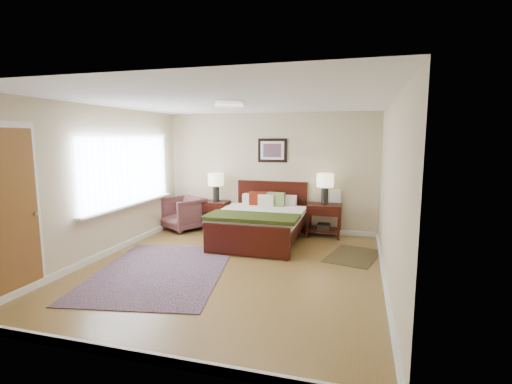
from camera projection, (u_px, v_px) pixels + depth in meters
floor at (231, 268)px, 5.68m from camera, size 5.00×5.00×0.00m
back_wall at (270, 173)px, 7.88m from camera, size 4.50×0.04×2.50m
front_wall at (130, 225)px, 3.12m from camera, size 4.50×0.04×2.50m
left_wall at (101, 183)px, 6.10m from camera, size 0.04×5.00×2.50m
right_wall at (390, 193)px, 4.90m from camera, size 0.04×5.00×2.50m
ceiling at (229, 101)px, 5.32m from camera, size 4.50×5.00×0.02m
window at (129, 171)px, 6.73m from camera, size 0.11×2.72×1.32m
door at (6, 214)px, 4.45m from camera, size 0.06×1.00×2.18m
ceil_fixture at (229, 104)px, 5.32m from camera, size 0.44×0.44×0.08m
bed at (261, 217)px, 7.06m from camera, size 1.62×1.95×1.05m
wall_art at (272, 150)px, 7.77m from camera, size 0.62×0.05×0.50m
nightstand_left at (216, 207)px, 8.05m from camera, size 0.51×0.46×0.61m
nightstand_right at (324, 217)px, 7.45m from camera, size 0.67×0.50×0.66m
lamp_left at (216, 182)px, 8.00m from camera, size 0.33×0.33×0.61m
lamp_right at (325, 183)px, 7.36m from camera, size 0.33×0.33×0.61m
armchair at (183, 214)px, 8.01m from camera, size 1.05×1.06×0.71m
rug_persian at (161, 271)px, 5.53m from camera, size 2.28×2.89×0.01m
rug_navy at (353, 256)px, 6.25m from camera, size 0.99×1.26×0.01m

